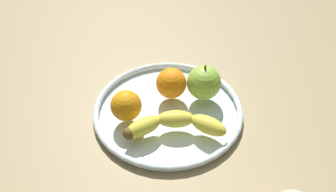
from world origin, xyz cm
name	(u,v)px	position (x,y,z in cm)	size (l,w,h in cm)	color
ground_plane	(168,120)	(0.00, 0.00, -2.00)	(161.32, 161.32, 4.00)	#94805A
fruit_bowl	(168,110)	(0.00, 0.00, 0.92)	(30.59, 30.59, 1.80)	silver
banana	(174,124)	(-2.20, 5.99, 3.46)	(19.73, 9.10, 3.32)	yellow
apple	(204,83)	(-6.61, -4.70, 5.35)	(7.09, 7.09, 7.89)	#90BD40
orange_back_right	(169,83)	(0.37, -3.76, 4.96)	(6.33, 6.33, 6.33)	orange
orange_front_right	(126,106)	(7.45, 4.14, 4.82)	(6.05, 6.05, 6.05)	orange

